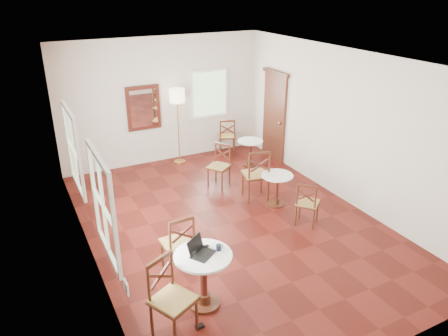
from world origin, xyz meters
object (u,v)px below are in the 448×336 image
chair_mid_a (256,174)px  mouse (206,246)px  chair_near_b (171,298)px  laptop (200,250)px  cafe_table_back (250,150)px  chair_mid_b (307,203)px  power_adapter (199,326)px  cafe_table_near (203,274)px  floor_lamp (177,101)px  chair_back_b (219,166)px  navy_mug (219,247)px  water_glass (194,255)px  chair_near_a (178,243)px  chair_back_a (227,136)px  cafe_table_mid (277,186)px

chair_mid_a → mouse: size_ratio=10.80×
chair_near_b → laptop: (0.53, 0.31, 0.35)m
cafe_table_back → chair_mid_b: bearing=-99.3°
chair_near_b → chair_mid_b: 3.43m
mouse → power_adapter: size_ratio=0.90×
cafe_table_back → power_adapter: 5.45m
cafe_table_near → cafe_table_back: 4.99m
floor_lamp → laptop: bearing=-108.4°
chair_back_b → chair_mid_a: bearing=-12.5°
cafe_table_back → navy_mug: navy_mug is taller
navy_mug → water_glass: size_ratio=0.99×
floor_lamp → mouse: (-1.49, -4.77, -0.71)m
laptop → mouse: size_ratio=4.02×
floor_lamp → laptop: (-1.62, -4.87, -0.68)m
chair_mid_b → navy_mug: size_ratio=8.12×
cafe_table_near → power_adapter: (-0.24, -0.38, -0.49)m
chair_near_b → chair_back_b: 4.35m
chair_near_a → chair_back_a: (2.95, 4.06, -0.03)m
chair_mid_a → floor_lamp: floor_lamp is taller
chair_mid_a → cafe_table_mid: bearing=131.2°
chair_mid_b → power_adapter: (-2.81, -1.48, -0.41)m
chair_back_a → chair_mid_b: bearing=109.1°
cafe_table_back → navy_mug: (-2.80, -3.96, 0.47)m
cafe_table_back → chair_near_a: 4.34m
floor_lamp → power_adapter: 5.80m
cafe_table_mid → chair_near_a: (-2.52, -1.11, 0.09)m
floor_lamp → cafe_table_mid: bearing=-72.8°
cafe_table_near → chair_mid_b: (2.57, 1.11, -0.08)m
cafe_table_back → laptop: (-3.07, -3.92, 0.49)m
chair_near_b → chair_back_a: (3.49, 5.21, -0.06)m
floor_lamp → cafe_table_back: bearing=-33.3°
floor_lamp → mouse: floor_lamp is taller
cafe_table_back → chair_near_a: size_ratio=0.64×
cafe_table_near → chair_mid_a: chair_mid_a is taller
chair_near_a → chair_back_b: size_ratio=1.08×
navy_mug → cafe_table_mid: bearing=41.3°
floor_lamp → mouse: bearing=-107.3°
cafe_table_back → chair_back_a: 0.99m
chair_mid_a → chair_near_b: bearing=55.5°
chair_mid_a → floor_lamp: (-0.68, 2.51, 1.01)m
chair_near_b → power_adapter: (0.32, -0.10, -0.51)m
chair_near_a → power_adapter: size_ratio=8.87×
chair_near_b → chair_back_b: (2.45, 3.59, -0.07)m
water_glass → power_adapter: water_glass is taller
chair_back_a → chair_back_b: bearing=81.9°
chair_mid_a → laptop: 3.31m
navy_mug → chair_mid_a: bearing=49.7°
mouse → water_glass: water_glass is taller
cafe_table_back → cafe_table_mid: bearing=-105.4°
cafe_table_back → floor_lamp: floor_lamp is taller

